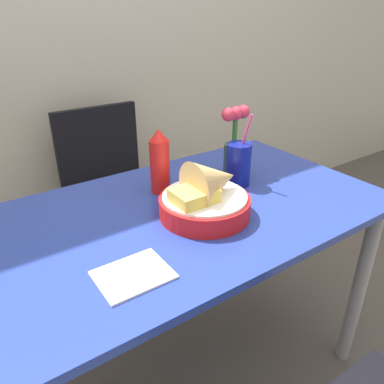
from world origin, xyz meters
TOP-DOWN VIEW (x-y plane):
  - ground_plane at (0.00, 0.00)m, footprint 12.00×12.00m
  - dining_table at (0.00, 0.00)m, footprint 1.25×0.72m
  - chair_far_window at (0.05, 0.73)m, footprint 0.40×0.40m
  - food_basket at (0.03, -0.07)m, footprint 0.26×0.26m
  - ketchup_bottle at (-0.00, 0.14)m, footprint 0.06×0.06m
  - drink_cup at (0.25, 0.04)m, footprint 0.08×0.08m
  - flower_vase at (0.29, 0.12)m, footprint 0.11×0.07m
  - napkin at (-0.27, -0.20)m, footprint 0.16×0.13m

SIDE VIEW (x-z plane):
  - ground_plane at x=0.00m, z-range 0.00..0.00m
  - chair_far_window at x=0.05m, z-range 0.08..0.94m
  - dining_table at x=0.00m, z-range 0.26..0.98m
  - napkin at x=-0.27m, z-range 0.72..0.73m
  - food_basket at x=0.03m, z-range 0.70..0.87m
  - drink_cup at x=0.25m, z-range 0.67..0.91m
  - ketchup_bottle at x=0.00m, z-range 0.72..0.93m
  - flower_vase at x=0.29m, z-range 0.72..0.96m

